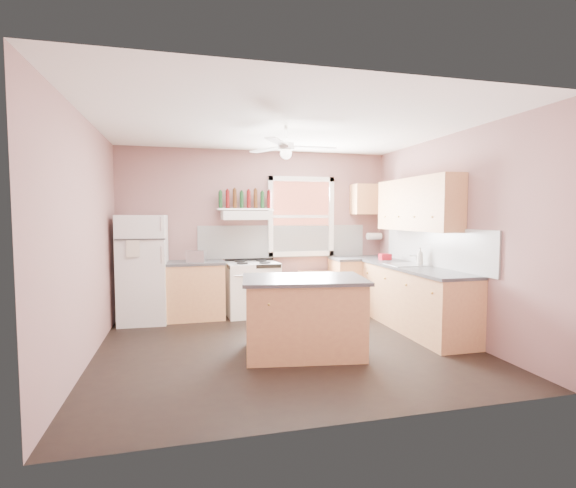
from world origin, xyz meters
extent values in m
plane|color=black|center=(0.00, 0.00, 0.00)|extent=(4.50, 4.50, 0.00)
plane|color=white|center=(0.00, 0.00, 2.70)|extent=(4.50, 4.50, 0.00)
cube|color=#835C58|center=(0.00, 2.02, 1.35)|extent=(4.50, 0.05, 2.70)
cube|color=#835C58|center=(2.27, 0.00, 1.35)|extent=(0.05, 4.00, 2.70)
cube|color=#835C58|center=(-2.27, 0.00, 1.35)|extent=(0.05, 4.00, 2.70)
cube|color=white|center=(0.45, 1.99, 1.18)|extent=(2.90, 0.03, 0.55)
cube|color=white|center=(2.23, 0.30, 1.18)|extent=(0.03, 2.60, 0.55)
cube|color=brown|center=(0.75, 1.98, 1.60)|extent=(1.00, 0.02, 1.20)
cube|color=white|center=(0.75, 1.96, 1.60)|extent=(1.16, 0.07, 1.36)
cube|color=white|center=(-1.82, 1.65, 0.81)|extent=(0.72, 0.70, 1.63)
cube|color=#C37F51|center=(-1.06, 1.70, 0.43)|extent=(0.90, 0.60, 0.86)
cube|color=#3C3C3E|center=(-1.06, 1.70, 0.88)|extent=(0.92, 0.62, 0.04)
cube|color=silver|center=(-1.03, 1.59, 0.99)|extent=(0.31, 0.23, 0.18)
cube|color=white|center=(-0.15, 1.69, 0.43)|extent=(0.85, 0.68, 0.86)
cube|color=white|center=(-0.23, 1.75, 1.62)|extent=(0.78, 0.50, 0.14)
cube|color=white|center=(-0.23, 1.87, 1.72)|extent=(0.90, 0.26, 0.03)
cube|color=#C37F51|center=(0.95, 1.69, 0.33)|extent=(0.77, 0.63, 0.66)
cube|color=#C37F51|center=(1.75, 1.70, 0.43)|extent=(1.00, 0.60, 0.86)
cube|color=#C37F51|center=(1.95, 0.30, 0.43)|extent=(0.60, 2.20, 0.86)
cube|color=#3C3C3E|center=(1.75, 1.70, 0.88)|extent=(1.02, 0.62, 0.04)
cube|color=#3C3C3E|center=(1.94, 0.30, 0.88)|extent=(0.62, 2.22, 0.04)
cube|color=silver|center=(1.94, 0.50, 0.90)|extent=(0.55, 0.45, 0.03)
cylinder|color=silver|center=(2.10, 0.50, 0.97)|extent=(0.03, 0.03, 0.14)
cube|color=#C37F51|center=(2.08, 0.50, 1.78)|extent=(0.33, 1.80, 0.76)
cube|color=#C37F51|center=(1.95, 1.83, 1.90)|extent=(0.60, 0.33, 0.52)
cylinder|color=white|center=(2.07, 1.86, 1.25)|extent=(0.26, 0.12, 0.12)
cube|color=#C37F51|center=(0.13, -0.32, 0.43)|extent=(1.44, 1.03, 0.86)
cube|color=#3C3C3E|center=(0.13, -0.32, 0.88)|extent=(1.53, 1.12, 0.04)
cylinder|color=white|center=(0.00, 0.00, 2.45)|extent=(0.20, 0.20, 0.08)
imported|color=silver|center=(2.11, 0.44, 1.03)|extent=(0.13, 0.13, 0.25)
cube|color=#AC0E1B|center=(1.94, 1.19, 0.95)|extent=(0.19, 0.13, 0.10)
cylinder|color=#143819|center=(-0.63, 1.87, 1.87)|extent=(0.06, 0.06, 0.27)
cylinder|color=#590F0F|center=(-0.52, 1.87, 1.88)|extent=(0.06, 0.06, 0.29)
cylinder|color=#3F230F|center=(-0.40, 1.87, 1.89)|extent=(0.06, 0.06, 0.31)
cylinder|color=#143819|center=(-0.29, 1.87, 1.87)|extent=(0.06, 0.06, 0.27)
cylinder|color=#590F0F|center=(-0.17, 1.87, 1.88)|extent=(0.06, 0.06, 0.29)
cylinder|color=#3F230F|center=(-0.06, 1.87, 1.89)|extent=(0.06, 0.06, 0.31)
cylinder|color=#143819|center=(0.06, 1.87, 1.87)|extent=(0.06, 0.06, 0.27)
cylinder|color=#590F0F|center=(0.17, 1.87, 1.88)|extent=(0.06, 0.06, 0.29)
camera|label=1|loc=(-1.21, -4.94, 1.63)|focal=26.00mm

